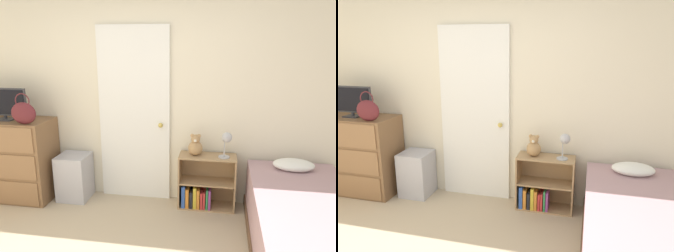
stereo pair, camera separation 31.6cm
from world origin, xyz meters
The scene contains 10 objects.
wall_back centered at (0.00, 1.93, 1.27)m, with size 10.00×0.06×2.55m.
door_closed centered at (-0.18, 1.88, 1.05)m, with size 0.86×0.09×2.10m.
dresser centered at (-1.71, 1.62, 0.50)m, with size 1.06×0.52×1.00m.
tv centered at (-1.70, 1.60, 1.20)m, with size 0.57×0.16×0.38m.
handbag centered at (-1.35, 1.45, 1.13)m, with size 0.30×0.09×0.36m.
storage_bin centered at (-0.92, 1.70, 0.28)m, with size 0.36×0.37×0.56m.
bookshelf centered at (0.66, 1.74, 0.25)m, with size 0.65×0.29×0.64m.
teddy_bear centered at (0.57, 1.74, 0.75)m, with size 0.17×0.17×0.25m.
desk_lamp centered at (0.91, 1.70, 0.85)m, with size 0.14×0.14×0.30m.
bed centered at (1.63, 0.99, 0.29)m, with size 0.96×1.82×0.69m.
Camera 1 is at (0.85, -1.83, 1.90)m, focal length 35.00 mm.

